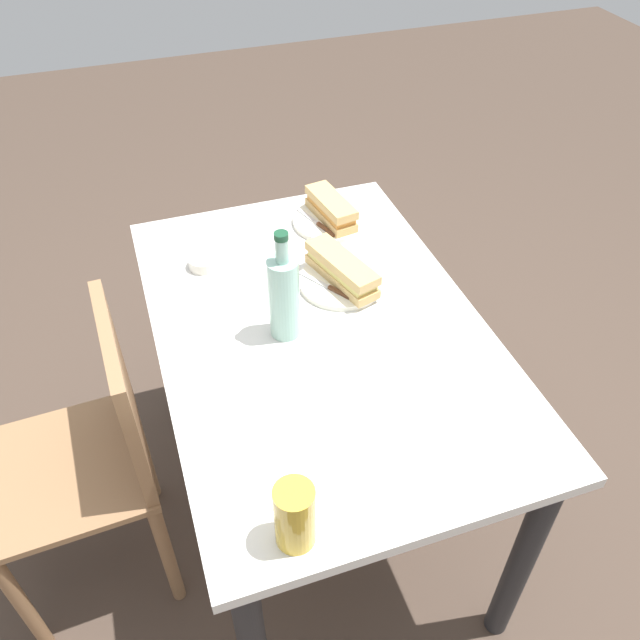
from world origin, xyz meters
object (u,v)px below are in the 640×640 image
at_px(chair_far, 97,450).
at_px(knife_far, 329,287).
at_px(knife_near, 318,224).
at_px(baguette_sandwich_far, 342,269).
at_px(baguette_sandwich_near, 331,208).
at_px(beer_glass, 295,516).
at_px(water_bottle, 284,296).
at_px(plate_near, 331,220).
at_px(plate_far, 341,282).
at_px(dining_table, 320,360).
at_px(olive_bowl, 204,262).

xyz_separation_m(chair_far, knife_far, (0.11, -0.65, 0.27)).
bearing_deg(knife_near, baguette_sandwich_far, 175.00).
height_order(baguette_sandwich_near, beer_glass, beer_glass).
height_order(knife_far, water_bottle, water_bottle).
relative_size(chair_far, plate_near, 3.86).
distance_m(chair_far, plate_far, 0.75).
bearing_deg(chair_far, knife_far, -80.49).
bearing_deg(knife_far, water_bottle, 125.60).
xyz_separation_m(knife_near, plate_far, (-0.26, 0.02, -0.01)).
height_order(dining_table, knife_far, knife_far).
bearing_deg(baguette_sandwich_near, baguette_sandwich_far, 166.09).
xyz_separation_m(chair_far, water_bottle, (0.00, -0.50, 0.36)).
bearing_deg(dining_table, baguette_sandwich_near, -22.77).
height_order(knife_near, baguette_sandwich_far, baguette_sandwich_far).
xyz_separation_m(baguette_sandwich_far, beer_glass, (-0.65, 0.33, 0.02)).
bearing_deg(beer_glass, olive_bowl, 0.01).
xyz_separation_m(plate_near, beer_glass, (-0.93, 0.40, 0.06)).
bearing_deg(plate_near, baguette_sandwich_near, 0.00).
distance_m(plate_near, beer_glass, 1.02).
relative_size(baguette_sandwich_far, knife_far, 1.55).
xyz_separation_m(plate_far, baguette_sandwich_far, (0.00, 0.00, 0.04)).
bearing_deg(knife_far, baguette_sandwich_near, -20.20).
relative_size(chair_far, knife_near, 4.98).
relative_size(baguette_sandwich_near, knife_far, 1.31).
height_order(chair_far, knife_near, chair_far).
bearing_deg(olive_bowl, knife_far, -126.96).
bearing_deg(knife_far, knife_near, -12.92).
xyz_separation_m(plate_near, water_bottle, (-0.41, 0.26, 0.11)).
xyz_separation_m(water_bottle, beer_glass, (-0.52, 0.14, -0.04)).
distance_m(baguette_sandwich_near, baguette_sandwich_far, 0.29).
distance_m(chair_far, water_bottle, 0.62).
distance_m(baguette_sandwich_near, water_bottle, 0.49).
height_order(plate_far, olive_bowl, olive_bowl).
xyz_separation_m(baguette_sandwich_near, plate_far, (-0.28, 0.07, -0.04)).
xyz_separation_m(knife_near, olive_bowl, (-0.07, 0.35, -0.00)).
xyz_separation_m(chair_far, plate_far, (0.13, -0.69, 0.26)).
height_order(baguette_sandwich_far, knife_far, baguette_sandwich_far).
bearing_deg(plate_near, baguette_sandwich_far, 166.09).
height_order(dining_table, baguette_sandwich_far, baguette_sandwich_far).
relative_size(knife_near, beer_glass, 1.21).
distance_m(plate_far, baguette_sandwich_far, 0.04).
relative_size(dining_table, knife_far, 7.44).
bearing_deg(knife_far, chair_far, 99.51).
relative_size(knife_far, olive_bowl, 1.94).
bearing_deg(baguette_sandwich_far, chair_far, 100.88).
bearing_deg(knife_far, beer_glass, 155.74).
bearing_deg(knife_near, knife_far, 167.08).
bearing_deg(plate_far, knife_far, 119.58).
bearing_deg(beer_glass, baguette_sandwich_far, -26.53).
height_order(knife_far, beer_glass, beer_glass).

